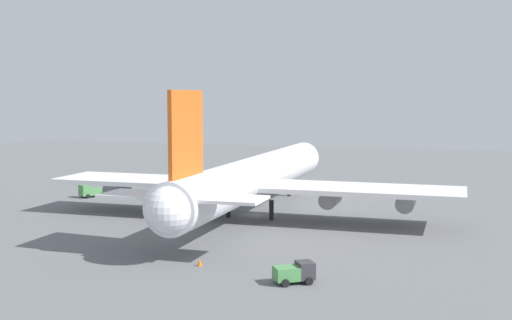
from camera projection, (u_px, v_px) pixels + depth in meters
ground_plane at (256, 215)px, 103.18m from camera, size 280.19×280.19×0.00m
cargo_airplane at (255, 177)px, 102.21m from camera, size 70.05×62.95×19.31m
catering_truck at (91, 191)px, 121.32m from camera, size 5.02×3.95×2.40m
baggage_tug at (295, 272)px, 65.52m from camera, size 3.86×4.41×2.11m
safety_cone_nose at (296, 186)px, 133.49m from camera, size 0.53×0.53×0.76m
safety_cone_tail at (200, 262)px, 72.20m from camera, size 0.55×0.55×0.79m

